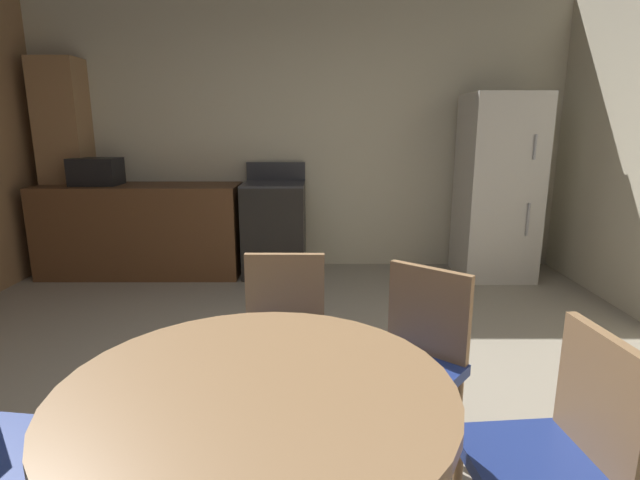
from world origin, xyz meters
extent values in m
plane|color=#A89E89|center=(0.00, 0.00, 0.00)|extent=(14.00, 14.00, 0.00)
cube|color=beige|center=(0.00, 3.19, 1.35)|extent=(5.67, 0.12, 2.70)
cube|color=brown|center=(-1.56, 2.79, 0.45)|extent=(1.95, 0.60, 0.90)
cube|color=#9E754C|center=(-2.31, 2.97, 1.05)|extent=(0.44, 0.36, 2.10)
cube|color=black|center=(-0.23, 2.79, 0.45)|extent=(0.60, 0.60, 0.90)
cube|color=#38383D|center=(-0.23, 2.79, 0.91)|extent=(0.60, 0.60, 0.02)
cube|color=#38383D|center=(-0.23, 3.07, 1.01)|extent=(0.60, 0.04, 0.18)
cube|color=silver|center=(1.94, 2.74, 0.88)|extent=(0.68, 0.66, 1.76)
cylinder|color=#B2B2B7|center=(2.12, 2.40, 1.28)|extent=(0.02, 0.02, 0.22)
cylinder|color=#B2B2B7|center=(2.12, 2.40, 0.63)|extent=(0.02, 0.02, 0.30)
cube|color=black|center=(-1.95, 2.79, 1.03)|extent=(0.44, 0.32, 0.26)
cylinder|color=#9E754C|center=(0.04, -0.75, 0.74)|extent=(1.11, 1.11, 0.04)
cube|color=navy|center=(0.88, -0.67, 0.45)|extent=(0.43, 0.43, 0.05)
cube|color=#9E754C|center=(1.06, -0.66, 0.66)|extent=(0.07, 0.38, 0.42)
cylinder|color=#9E754C|center=(-0.93, -0.45, 0.21)|extent=(0.03, 0.03, 0.43)
cylinder|color=#9E754C|center=(0.22, -0.08, 0.21)|extent=(0.03, 0.03, 0.43)
cylinder|color=#9E754C|center=(-0.12, -0.08, 0.21)|extent=(0.03, 0.03, 0.43)
cylinder|color=#9E754C|center=(0.22, 0.26, 0.21)|extent=(0.03, 0.03, 0.43)
cylinder|color=#9E754C|center=(-0.12, 0.26, 0.21)|extent=(0.03, 0.03, 0.43)
cube|color=navy|center=(0.05, 0.09, 0.45)|extent=(0.40, 0.40, 0.05)
cube|color=#9E754C|center=(0.05, 0.27, 0.66)|extent=(0.38, 0.04, 0.42)
cylinder|color=#9E754C|center=(0.60, -0.34, 0.21)|extent=(0.03, 0.03, 0.43)
cylinder|color=#9E754C|center=(0.34, -0.12, 0.21)|extent=(0.03, 0.03, 0.43)
cylinder|color=#9E754C|center=(0.82, -0.08, 0.21)|extent=(0.03, 0.03, 0.43)
cylinder|color=#9E754C|center=(0.56, 0.14, 0.21)|extent=(0.03, 0.03, 0.43)
cube|color=navy|center=(0.58, -0.10, 0.45)|extent=(0.56, 0.56, 0.05)
cube|color=#9E754C|center=(0.69, 0.04, 0.66)|extent=(0.32, 0.27, 0.42)
camera|label=1|loc=(0.22, -1.96, 1.46)|focal=27.31mm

